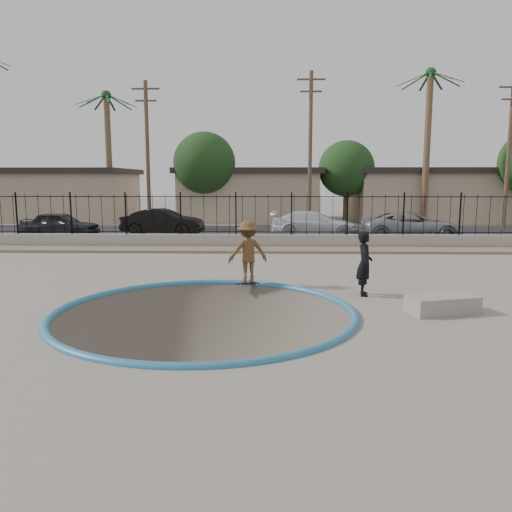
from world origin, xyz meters
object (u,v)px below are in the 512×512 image
at_px(skater, 248,255).
at_px(car_d, 412,226).
at_px(videographer, 364,263).
at_px(concrete_ledge, 442,304).
at_px(skateboard, 248,283).
at_px(car_c, 314,224).
at_px(car_b, 163,222).
at_px(car_a, 60,225).

height_order(skater, car_d, skater).
xyz_separation_m(videographer, concrete_ledge, (1.47, -1.76, -0.66)).
distance_m(concrete_ledge, car_d, 14.65).
height_order(skateboard, car_c, car_c).
bearing_deg(concrete_ledge, videographer, 129.93).
relative_size(concrete_ledge, car_d, 0.32).
xyz_separation_m(skateboard, car_d, (7.92, 11.30, 0.68)).
relative_size(skateboard, car_b, 0.17).
height_order(concrete_ledge, car_a, car_a).
distance_m(car_a, car_c, 13.45).
relative_size(skateboard, car_d, 0.15).
xyz_separation_m(skater, skateboard, (0.00, 0.00, -0.84)).
relative_size(skateboard, car_a, 0.19).
distance_m(videographer, concrete_ledge, 2.39).
xyz_separation_m(concrete_ledge, car_d, (3.32, 14.26, 0.54)).
height_order(videographer, car_d, videographer).
height_order(videographer, car_c, videographer).
bearing_deg(videographer, skater, 73.63).
bearing_deg(skater, car_d, -141.18).
bearing_deg(skater, car_b, -84.25).
xyz_separation_m(car_a, car_c, (13.42, 0.94, -0.00)).
bearing_deg(car_d, concrete_ledge, 168.66).
bearing_deg(car_d, car_a, 90.70).
height_order(skater, car_a, skater).
bearing_deg(car_d, videographer, 160.79).
xyz_separation_m(skater, concrete_ledge, (4.60, -2.96, -0.69)).
distance_m(concrete_ledge, car_a, 20.91).
xyz_separation_m(videographer, car_c, (-0.07, 13.78, -0.14)).
height_order(videographer, concrete_ledge, videographer).
distance_m(car_b, car_d, 13.21).
height_order(skater, videographer, skater).
bearing_deg(skater, skateboard, 163.84).
bearing_deg(car_c, car_d, -101.52).
height_order(concrete_ledge, car_c, car_c).
height_order(car_b, car_c, car_b).
bearing_deg(skater, videographer, 142.85).
xyz_separation_m(concrete_ledge, car_a, (-14.96, 14.60, 0.52)).
distance_m(videographer, car_b, 16.37).
xyz_separation_m(car_b, car_d, (13.11, -1.60, -0.03)).
bearing_deg(videographer, concrete_ledge, -135.44).
relative_size(car_b, car_d, 0.88).
distance_m(car_c, car_d, 5.02).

